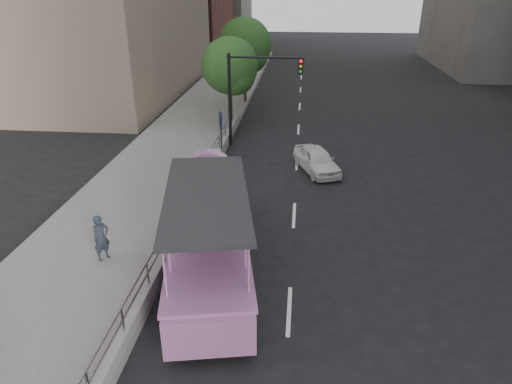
{
  "coord_description": "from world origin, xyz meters",
  "views": [
    {
      "loc": [
        1.09,
        -12.61,
        8.66
      ],
      "look_at": [
        -0.42,
        2.5,
        1.66
      ],
      "focal_mm": 32.0,
      "sensor_mm": 36.0,
      "label": 1
    }
  ],
  "objects": [
    {
      "name": "kerb_wall",
      "position": [
        -3.12,
        2.0,
        0.48
      ],
      "size": [
        0.24,
        30.0,
        0.36
      ],
      "primitive_type": "cube",
      "color": "gray",
      "rests_on": "sidewalk"
    },
    {
      "name": "ground",
      "position": [
        0.0,
        0.0,
        0.0
      ],
      "size": [
        160.0,
        160.0,
        0.0
      ],
      "primitive_type": "plane",
      "color": "black"
    },
    {
      "name": "street_tree_near",
      "position": [
        -3.3,
        15.93,
        3.82
      ],
      "size": [
        3.52,
        3.52,
        5.72
      ],
      "color": "#372219",
      "rests_on": "ground"
    },
    {
      "name": "pedestrian_near",
      "position": [
        -5.2,
        -0.33,
        1.09
      ],
      "size": [
        0.64,
        0.69,
        1.59
      ],
      "primitive_type": "imported",
      "rotation": [
        0.0,
        0.0,
        0.99
      ],
      "color": "#2A333E",
      "rests_on": "sidewalk"
    },
    {
      "name": "street_tree_far",
      "position": [
        -3.1,
        21.93,
        4.31
      ],
      "size": [
        3.97,
        3.97,
        6.45
      ],
      "color": "#372219",
      "rests_on": "ground"
    },
    {
      "name": "duck_boat",
      "position": [
        -1.77,
        0.38,
        1.16
      ],
      "size": [
        3.99,
        9.64,
        3.12
      ],
      "color": "black",
      "rests_on": "ground"
    },
    {
      "name": "sidewalk",
      "position": [
        -5.75,
        10.0,
        0.15
      ],
      "size": [
        5.5,
        80.0,
        0.3
      ],
      "primitive_type": "cube",
      "color": "gray",
      "rests_on": "ground"
    },
    {
      "name": "parking_sign",
      "position": [
        -3.0,
        10.0,
        1.65
      ],
      "size": [
        0.26,
        0.55,
        2.61
      ],
      "color": "black",
      "rests_on": "ground"
    },
    {
      "name": "guardrail",
      "position": [
        -3.12,
        2.0,
        1.14
      ],
      "size": [
        0.07,
        22.0,
        0.71
      ],
      "color": "#A0A0A5",
      "rests_on": "kerb_wall"
    },
    {
      "name": "traffic_signal",
      "position": [
        -1.7,
        12.5,
        3.5
      ],
      "size": [
        4.2,
        0.32,
        5.2
      ],
      "color": "black",
      "rests_on": "ground"
    },
    {
      "name": "car",
      "position": [
        1.99,
        8.89,
        0.61
      ],
      "size": [
        2.66,
        3.85,
        1.22
      ],
      "primitive_type": "imported",
      "rotation": [
        0.0,
        0.0,
        0.38
      ],
      "color": "white",
      "rests_on": "ground"
    }
  ]
}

